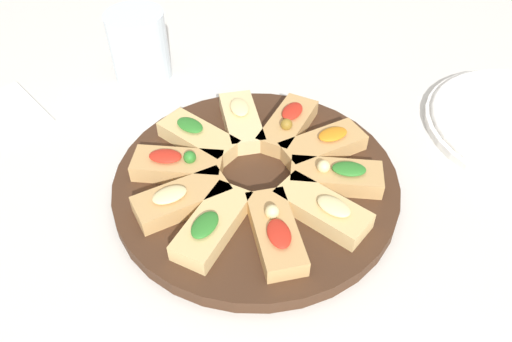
{
  "coord_description": "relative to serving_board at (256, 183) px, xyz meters",
  "views": [
    {
      "loc": [
        0.34,
        0.19,
        0.42
      ],
      "look_at": [
        0.0,
        0.0,
        0.03
      ],
      "focal_mm": 35.0,
      "sensor_mm": 36.0,
      "label": 1
    }
  ],
  "objects": [
    {
      "name": "focaccia_slice_8",
      "position": [
        0.08,
        -0.05,
        0.02
      ],
      "size": [
        0.11,
        0.09,
        0.03
      ],
      "color": "tan",
      "rests_on": "serving_board"
    },
    {
      "name": "focaccia_slice_3",
      "position": [
        -0.08,
        0.05,
        0.02
      ],
      "size": [
        0.11,
        0.09,
        0.03
      ],
      "color": "tan",
      "rests_on": "serving_board"
    },
    {
      "name": "focaccia_slice_5",
      "position": [
        -0.07,
        -0.06,
        0.02
      ],
      "size": [
        0.1,
        0.1,
        0.03
      ],
      "color": "#E5C689",
      "rests_on": "serving_board"
    },
    {
      "name": "focaccia_slice_4",
      "position": [
        -0.09,
        -0.01,
        0.02
      ],
      "size": [
        0.1,
        0.05,
        0.03
      ],
      "color": "tan",
      "rests_on": "serving_board"
    },
    {
      "name": "focaccia_slice_6",
      "position": [
        -0.02,
        -0.09,
        0.02
      ],
      "size": [
        0.06,
        0.11,
        0.03
      ],
      "color": "#DBB775",
      "rests_on": "serving_board"
    },
    {
      "name": "focaccia_slice_1",
      "position": [
        0.02,
        0.09,
        0.02
      ],
      "size": [
        0.06,
        0.11,
        0.03
      ],
      "color": "#DBB775",
      "rests_on": "serving_board"
    },
    {
      "name": "focaccia_slice_7",
      "position": [
        0.04,
        -0.08,
        0.02
      ],
      "size": [
        0.08,
        0.11,
        0.03
      ],
      "color": "tan",
      "rests_on": "serving_board"
    },
    {
      "name": "ground_plane",
      "position": [
        0.0,
        0.0,
        -0.01
      ],
      "size": [
        3.0,
        3.0,
        0.0
      ],
      "primitive_type": "plane",
      "color": "silver"
    },
    {
      "name": "focaccia_slice_0",
      "position": [
        0.07,
        0.06,
        0.02
      ],
      "size": [
        0.1,
        0.1,
        0.03
      ],
      "color": "tan",
      "rests_on": "serving_board"
    },
    {
      "name": "focaccia_slice_2",
      "position": [
        -0.04,
        0.08,
        0.02
      ],
      "size": [
        0.08,
        0.11,
        0.03
      ],
      "color": "tan",
      "rests_on": "serving_board"
    },
    {
      "name": "serving_board",
      "position": [
        0.0,
        0.0,
        0.0
      ],
      "size": [
        0.32,
        0.32,
        0.02
      ],
      "primitive_type": "cylinder",
      "color": "#422819",
      "rests_on": "ground_plane"
    },
    {
      "name": "water_glass",
      "position": [
        -0.12,
        -0.26,
        0.04
      ],
      "size": [
        0.08,
        0.08,
        0.1
      ],
      "primitive_type": "cylinder",
      "color": "silver",
      "rests_on": "ground_plane"
    },
    {
      "name": "focaccia_slice_9",
      "position": [
        0.09,
        0.0,
        0.02
      ],
      "size": [
        0.1,
        0.05,
        0.03
      ],
      "color": "#DBB775",
      "rests_on": "serving_board"
    }
  ]
}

